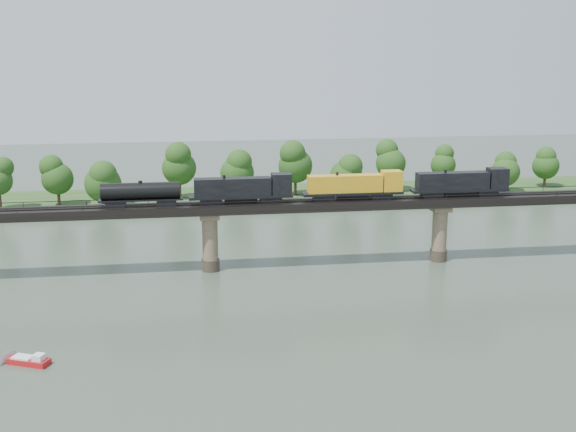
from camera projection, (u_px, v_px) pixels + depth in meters
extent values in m
plane|color=#344335|center=(221.00, 340.00, 92.86)|extent=(400.00, 400.00, 0.00)
cube|color=#27471C|center=(201.00, 199.00, 174.51)|extent=(300.00, 24.00, 1.60)
cylinder|color=#473A2D|center=(211.00, 265.00, 121.51)|extent=(3.00, 3.00, 2.00)
cylinder|color=#857257|center=(210.00, 239.00, 120.47)|extent=(2.60, 2.60, 9.00)
cube|color=#857257|center=(209.00, 216.00, 119.55)|extent=(3.20, 3.20, 1.00)
cylinder|color=#473A2D|center=(438.00, 255.00, 127.16)|extent=(3.00, 3.00, 2.00)
cylinder|color=#857257|center=(440.00, 230.00, 126.12)|extent=(2.60, 2.60, 9.00)
cube|color=#857257|center=(441.00, 208.00, 125.19)|extent=(3.20, 3.20, 1.00)
cube|color=black|center=(209.00, 208.00, 119.26)|extent=(220.00, 5.00, 1.50)
cube|color=black|center=(209.00, 204.00, 118.35)|extent=(220.00, 0.12, 0.16)
cube|color=black|center=(209.00, 203.00, 119.79)|extent=(220.00, 0.12, 0.16)
cube|color=black|center=(210.00, 203.00, 116.62)|extent=(220.00, 0.10, 0.10)
cube|color=black|center=(209.00, 197.00, 121.24)|extent=(220.00, 0.10, 0.10)
cube|color=black|center=(210.00, 205.00, 116.70)|extent=(0.08, 0.08, 0.70)
cube|color=black|center=(209.00, 199.00, 121.32)|extent=(0.08, 0.08, 0.70)
cylinder|color=#382619|center=(0.00, 202.00, 159.28)|extent=(0.70, 0.70, 3.51)
cylinder|color=#382619|center=(59.00, 198.00, 163.45)|extent=(0.70, 0.70, 3.34)
sphere|color=#1B4112|center=(57.00, 179.00, 162.42)|extent=(7.18, 7.18, 7.18)
sphere|color=#1B4112|center=(57.00, 167.00, 161.78)|extent=(5.39, 5.39, 5.39)
cylinder|color=#382619|center=(104.00, 200.00, 162.37)|extent=(0.70, 0.70, 2.83)
sphere|color=#1B4112|center=(103.00, 184.00, 161.50)|extent=(8.26, 8.26, 8.26)
sphere|color=#1B4112|center=(102.00, 173.00, 160.95)|extent=(6.19, 6.19, 6.19)
cylinder|color=#382619|center=(180.00, 190.00, 170.92)|extent=(0.70, 0.70, 3.96)
sphere|color=#1B4112|center=(179.00, 168.00, 169.69)|extent=(8.07, 8.07, 8.07)
sphere|color=#1B4112|center=(179.00, 154.00, 168.93)|extent=(6.05, 6.05, 6.05)
cylinder|color=#382619|center=(238.00, 191.00, 171.43)|extent=(0.70, 0.70, 3.27)
sphere|color=#1B4112|center=(237.00, 173.00, 170.43)|extent=(8.03, 8.03, 8.03)
sphere|color=#1B4112|center=(237.00, 162.00, 169.80)|extent=(6.02, 6.02, 6.02)
cylinder|color=#382619|center=(295.00, 187.00, 174.48)|extent=(0.70, 0.70, 3.92)
sphere|color=#1B4112|center=(295.00, 166.00, 173.27)|extent=(8.29, 8.29, 8.29)
sphere|color=#1B4112|center=(295.00, 152.00, 172.51)|extent=(6.21, 6.21, 6.21)
cylinder|color=#382619|center=(346.00, 193.00, 169.42)|extent=(0.70, 0.70, 3.02)
sphere|color=#1B4112|center=(346.00, 176.00, 168.49)|extent=(7.74, 7.74, 7.74)
sphere|color=#1B4112|center=(346.00, 166.00, 167.91)|extent=(5.80, 5.80, 5.80)
cylinder|color=#382619|center=(390.00, 183.00, 179.55)|extent=(0.70, 0.70, 3.80)
sphere|color=#1B4112|center=(391.00, 163.00, 178.38)|extent=(7.47, 7.47, 7.47)
sphere|color=#1B4112|center=(391.00, 151.00, 177.65)|extent=(5.60, 5.60, 5.60)
cylinder|color=#382619|center=(442.00, 183.00, 181.75)|extent=(0.70, 0.70, 3.38)
sphere|color=#1B4112|center=(443.00, 165.00, 180.71)|extent=(6.23, 6.23, 6.23)
sphere|color=#1B4112|center=(444.00, 154.00, 180.06)|extent=(4.67, 4.67, 4.67)
cylinder|color=#382619|center=(504.00, 187.00, 178.12)|extent=(0.70, 0.70, 2.77)
sphere|color=#1B4112|center=(505.00, 172.00, 177.27)|extent=(7.04, 7.04, 7.04)
sphere|color=#1B4112|center=(506.00, 163.00, 176.74)|extent=(5.28, 5.28, 5.28)
cylinder|color=#382619|center=(544.00, 181.00, 184.96)|extent=(0.70, 0.70, 2.94)
sphere|color=#1B4112|center=(546.00, 166.00, 184.06)|extent=(6.73, 6.73, 6.73)
sphere|color=#1B4112|center=(547.00, 156.00, 183.49)|extent=(5.05, 5.05, 5.05)
cube|color=black|center=(486.00, 193.00, 125.77)|extent=(3.62, 2.17, 0.99)
cube|color=black|center=(432.00, 194.00, 124.37)|extent=(3.62, 2.17, 0.99)
cube|color=black|center=(459.00, 190.00, 124.93)|extent=(17.18, 2.71, 0.45)
cube|color=black|center=(452.00, 181.00, 124.35)|extent=(12.66, 2.44, 2.89)
cube|color=black|center=(497.00, 178.00, 125.43)|extent=(3.25, 2.71, 3.44)
cylinder|color=black|center=(459.00, 193.00, 125.04)|extent=(5.42, 1.27, 1.27)
cube|color=black|center=(381.00, 196.00, 123.10)|extent=(3.62, 2.17, 0.99)
cube|color=black|center=(324.00, 198.00, 121.69)|extent=(3.62, 2.17, 0.99)
cube|color=black|center=(353.00, 193.00, 122.25)|extent=(17.18, 2.71, 0.45)
cube|color=gold|center=(345.00, 184.00, 121.67)|extent=(12.66, 2.44, 2.89)
cube|color=gold|center=(392.00, 181.00, 122.76)|extent=(3.25, 2.71, 3.44)
cylinder|color=black|center=(352.00, 196.00, 122.36)|extent=(5.42, 1.27, 1.27)
cube|color=black|center=(271.00, 199.00, 120.42)|extent=(3.62, 2.17, 0.99)
cube|color=black|center=(211.00, 201.00, 119.01)|extent=(3.62, 2.17, 0.99)
cube|color=black|center=(241.00, 196.00, 119.57)|extent=(17.18, 2.71, 0.45)
cube|color=black|center=(233.00, 187.00, 118.99)|extent=(12.66, 2.44, 2.89)
cube|color=black|center=(281.00, 184.00, 120.08)|extent=(3.25, 2.71, 3.44)
cylinder|color=black|center=(241.00, 199.00, 119.68)|extent=(5.42, 1.27, 1.27)
cube|color=black|center=(167.00, 202.00, 117.99)|extent=(3.16, 1.99, 0.99)
cube|color=black|center=(116.00, 204.00, 116.85)|extent=(3.16, 1.99, 0.99)
cube|color=black|center=(141.00, 200.00, 117.28)|extent=(13.56, 2.17, 0.27)
cylinder|color=black|center=(141.00, 191.00, 116.95)|extent=(12.66, 2.71, 2.71)
cylinder|color=black|center=(140.00, 182.00, 116.62)|extent=(0.63, 0.63, 0.45)
cube|color=#B31417|center=(29.00, 361.00, 85.95)|extent=(5.34, 3.72, 0.71)
cube|color=white|center=(23.00, 357.00, 86.07)|extent=(2.83, 2.37, 0.25)
cube|color=white|center=(39.00, 357.00, 85.41)|extent=(1.60, 1.60, 0.71)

